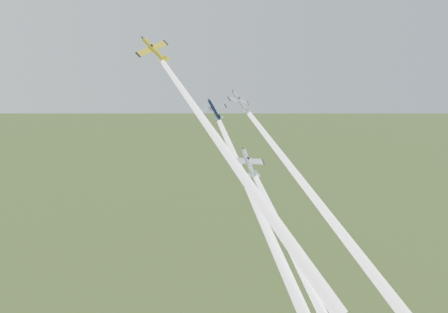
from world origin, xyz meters
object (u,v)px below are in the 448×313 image
at_px(plane_yellow, 154,50).
at_px(plane_silver_right, 240,102).
at_px(plane_silver_low, 249,163).
at_px(plane_navy, 214,110).

xyz_separation_m(plane_yellow, plane_silver_right, (14.81, -9.72, -10.78)).
relative_size(plane_yellow, plane_silver_low, 1.04).
height_order(plane_yellow, plane_silver_low, plane_yellow).
relative_size(plane_yellow, plane_navy, 1.31).
bearing_deg(plane_silver_right, plane_navy, 114.18).
xyz_separation_m(plane_yellow, plane_navy, (11.27, -5.32, -12.52)).
relative_size(plane_yellow, plane_silver_right, 1.20).
distance_m(plane_silver_right, plane_silver_low, 14.74).
bearing_deg(plane_navy, plane_silver_low, -86.03).
distance_m(plane_navy, plane_silver_low, 15.86).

